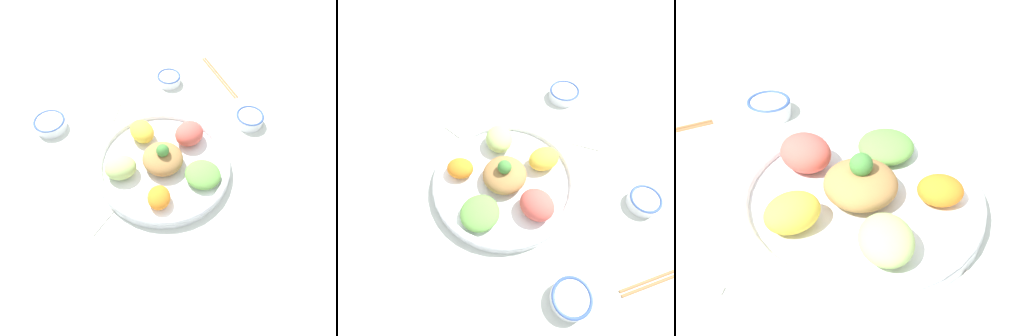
# 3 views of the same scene
# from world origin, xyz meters

# --- Properties ---
(ground_plane) EXTENTS (2.40, 2.40, 0.00)m
(ground_plane) POSITION_xyz_m (0.00, 0.00, 0.00)
(ground_plane) COLOR silver
(salad_platter) EXTENTS (0.39, 0.39, 0.10)m
(salad_platter) POSITION_xyz_m (-0.00, 0.02, 0.03)
(salad_platter) COLOR white
(salad_platter) RESTS_ON ground_plane
(sauce_bowl_dark) EXTENTS (0.09, 0.09, 0.04)m
(sauce_bowl_dark) POSITION_xyz_m (-0.19, 0.29, 0.02)
(sauce_bowl_dark) COLOR white
(sauce_bowl_dark) RESTS_ON ground_plane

